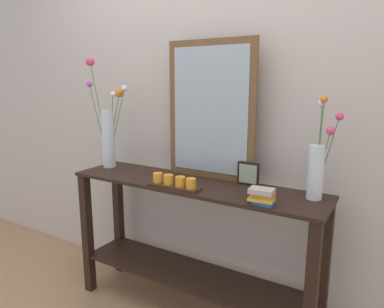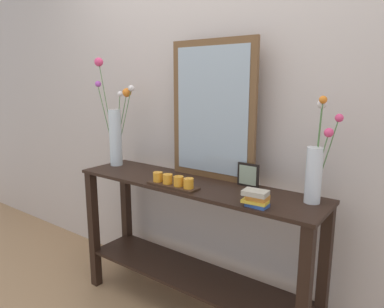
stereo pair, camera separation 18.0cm
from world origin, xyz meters
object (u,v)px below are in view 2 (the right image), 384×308
(mirror_leaning, at_px, (212,111))
(vase_right, at_px, (316,167))
(book_stack, at_px, (256,198))
(picture_frame_small, at_px, (248,175))
(tall_vase_left, at_px, (115,128))
(console_table, at_px, (192,234))
(candle_tray, at_px, (173,182))

(mirror_leaning, distance_m, vase_right, 0.69)
(book_stack, bearing_deg, picture_frame_small, 124.38)
(tall_vase_left, bearing_deg, picture_frame_small, 4.89)
(picture_frame_small, height_order, book_stack, picture_frame_small)
(mirror_leaning, height_order, tall_vase_left, mirror_leaning)
(console_table, distance_m, book_stack, 0.61)
(mirror_leaning, bearing_deg, picture_frame_small, -6.49)
(picture_frame_small, bearing_deg, vase_right, -7.37)
(vase_right, bearing_deg, candle_tray, -163.98)
(tall_vase_left, relative_size, candle_tray, 2.32)
(book_stack, bearing_deg, vase_right, 47.26)
(tall_vase_left, bearing_deg, book_stack, -8.80)
(picture_frame_small, bearing_deg, mirror_leaning, 173.51)
(tall_vase_left, height_order, candle_tray, tall_vase_left)
(tall_vase_left, relative_size, picture_frame_small, 5.58)
(vase_right, bearing_deg, console_table, -173.18)
(console_table, xyz_separation_m, picture_frame_small, (0.30, 0.13, 0.39))
(mirror_leaning, distance_m, candle_tray, 0.48)
(console_table, distance_m, mirror_leaning, 0.75)
(console_table, height_order, vase_right, vase_right)
(vase_right, relative_size, picture_frame_small, 3.90)
(console_table, bearing_deg, book_stack, -15.89)
(picture_frame_small, relative_size, book_stack, 1.06)
(console_table, bearing_deg, vase_right, 6.82)
(console_table, height_order, picture_frame_small, picture_frame_small)
(candle_tray, distance_m, picture_frame_small, 0.43)
(mirror_leaning, bearing_deg, vase_right, -7.01)
(candle_tray, relative_size, book_stack, 2.54)
(console_table, distance_m, vase_right, 0.85)
(tall_vase_left, relative_size, book_stack, 5.91)
(candle_tray, bearing_deg, tall_vase_left, 165.32)
(candle_tray, height_order, picture_frame_small, picture_frame_small)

